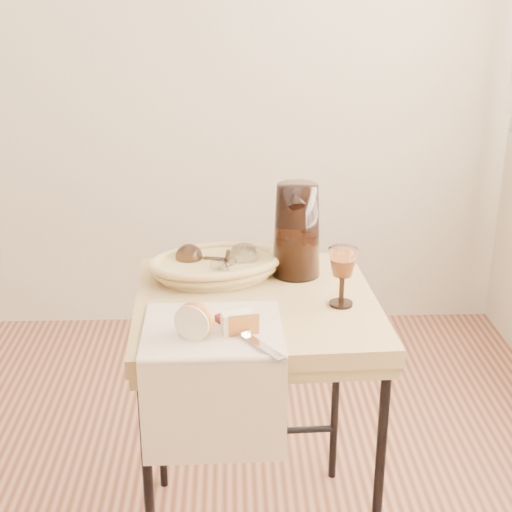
{
  "coord_description": "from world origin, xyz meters",
  "views": [
    {
      "loc": [
        0.6,
        -1.32,
        1.52
      ],
      "look_at": [
        0.66,
        0.32,
        0.88
      ],
      "focal_mm": 51.56,
      "sensor_mm": 36.0,
      "label": 1
    }
  ],
  "objects_px": {
    "pitcher": "(297,230)",
    "wine_goblet": "(342,277)",
    "side_table": "(256,428)",
    "bread_basket": "(216,268)",
    "table_knife": "(246,334)",
    "goblet_lying_a": "(206,258)",
    "apple_half": "(196,319)",
    "goblet_lying_b": "(234,262)",
    "tea_towel": "(213,329)"
  },
  "relations": [
    {
      "from": "tea_towel",
      "to": "goblet_lying_b",
      "type": "relative_size",
      "value": 2.42
    },
    {
      "from": "pitcher",
      "to": "apple_half",
      "type": "relative_size",
      "value": 3.22
    },
    {
      "from": "side_table",
      "to": "wine_goblet",
      "type": "height_order",
      "value": "wine_goblet"
    },
    {
      "from": "bread_basket",
      "to": "table_knife",
      "type": "relative_size",
      "value": 1.34
    },
    {
      "from": "table_knife",
      "to": "goblet_lying_b",
      "type": "bearing_deg",
      "value": 150.33
    },
    {
      "from": "bread_basket",
      "to": "table_knife",
      "type": "distance_m",
      "value": 0.37
    },
    {
      "from": "goblet_lying_a",
      "to": "pitcher",
      "type": "xyz_separation_m",
      "value": [
        0.24,
        0.0,
        0.07
      ]
    },
    {
      "from": "side_table",
      "to": "bread_basket",
      "type": "relative_size",
      "value": 2.39
    },
    {
      "from": "apple_half",
      "to": "tea_towel",
      "type": "bearing_deg",
      "value": 69.77
    },
    {
      "from": "bread_basket",
      "to": "pitcher",
      "type": "relative_size",
      "value": 1.11
    },
    {
      "from": "goblet_lying_b",
      "to": "wine_goblet",
      "type": "height_order",
      "value": "wine_goblet"
    },
    {
      "from": "apple_half",
      "to": "goblet_lying_a",
      "type": "bearing_deg",
      "value": 111.41
    },
    {
      "from": "tea_towel",
      "to": "bread_basket",
      "type": "bearing_deg",
      "value": 88.21
    },
    {
      "from": "side_table",
      "to": "goblet_lying_a",
      "type": "relative_size",
      "value": 6.31
    },
    {
      "from": "wine_goblet",
      "to": "table_knife",
      "type": "relative_size",
      "value": 0.63
    },
    {
      "from": "tea_towel",
      "to": "bread_basket",
      "type": "relative_size",
      "value": 0.99
    },
    {
      "from": "goblet_lying_b",
      "to": "wine_goblet",
      "type": "bearing_deg",
      "value": -83.93
    },
    {
      "from": "goblet_lying_a",
      "to": "pitcher",
      "type": "bearing_deg",
      "value": -167.79
    },
    {
      "from": "pitcher",
      "to": "table_knife",
      "type": "xyz_separation_m",
      "value": [
        -0.14,
        -0.38,
        -0.11
      ]
    },
    {
      "from": "tea_towel",
      "to": "table_knife",
      "type": "relative_size",
      "value": 1.33
    },
    {
      "from": "goblet_lying_b",
      "to": "pitcher",
      "type": "height_order",
      "value": "pitcher"
    },
    {
      "from": "table_knife",
      "to": "bread_basket",
      "type": "bearing_deg",
      "value": 157.43
    },
    {
      "from": "side_table",
      "to": "tea_towel",
      "type": "height_order",
      "value": "tea_towel"
    },
    {
      "from": "pitcher",
      "to": "tea_towel",
      "type": "bearing_deg",
      "value": -133.41
    },
    {
      "from": "table_knife",
      "to": "goblet_lying_a",
      "type": "bearing_deg",
      "value": 161.11
    },
    {
      "from": "side_table",
      "to": "tea_towel",
      "type": "xyz_separation_m",
      "value": [
        -0.1,
        -0.17,
        0.38
      ]
    },
    {
      "from": "pitcher",
      "to": "wine_goblet",
      "type": "bearing_deg",
      "value": -75.15
    },
    {
      "from": "side_table",
      "to": "table_knife",
      "type": "relative_size",
      "value": 3.21
    },
    {
      "from": "goblet_lying_b",
      "to": "table_knife",
      "type": "bearing_deg",
      "value": -137.38
    },
    {
      "from": "tea_towel",
      "to": "side_table",
      "type": "bearing_deg",
      "value": 58.29
    },
    {
      "from": "tea_towel",
      "to": "bread_basket",
      "type": "height_order",
      "value": "bread_basket"
    },
    {
      "from": "apple_half",
      "to": "goblet_lying_b",
      "type": "bearing_deg",
      "value": 98.52
    },
    {
      "from": "apple_half",
      "to": "bread_basket",
      "type": "bearing_deg",
      "value": 106.74
    },
    {
      "from": "bread_basket",
      "to": "goblet_lying_a",
      "type": "xyz_separation_m",
      "value": [
        -0.03,
        0.01,
        0.02
      ]
    },
    {
      "from": "tea_towel",
      "to": "table_knife",
      "type": "xyz_separation_m",
      "value": [
        0.07,
        -0.05,
        0.01
      ]
    },
    {
      "from": "side_table",
      "to": "apple_half",
      "type": "relative_size",
      "value": 8.5
    },
    {
      "from": "goblet_lying_b",
      "to": "goblet_lying_a",
      "type": "bearing_deg",
      "value": 104.99
    },
    {
      "from": "tea_towel",
      "to": "apple_half",
      "type": "height_order",
      "value": "apple_half"
    },
    {
      "from": "side_table",
      "to": "bread_basket",
      "type": "distance_m",
      "value": 0.44
    },
    {
      "from": "goblet_lying_a",
      "to": "wine_goblet",
      "type": "height_order",
      "value": "wine_goblet"
    },
    {
      "from": "goblet_lying_b",
      "to": "table_knife",
      "type": "height_order",
      "value": "goblet_lying_b"
    },
    {
      "from": "wine_goblet",
      "to": "apple_half",
      "type": "distance_m",
      "value": 0.38
    },
    {
      "from": "tea_towel",
      "to": "table_knife",
      "type": "height_order",
      "value": "table_knife"
    },
    {
      "from": "side_table",
      "to": "apple_half",
      "type": "xyz_separation_m",
      "value": [
        -0.14,
        -0.21,
        0.43
      ]
    },
    {
      "from": "tea_towel",
      "to": "bread_basket",
      "type": "xyz_separation_m",
      "value": [
        0.0,
        0.31,
        0.02
      ]
    },
    {
      "from": "tea_towel",
      "to": "wine_goblet",
      "type": "height_order",
      "value": "wine_goblet"
    },
    {
      "from": "tea_towel",
      "to": "apple_half",
      "type": "relative_size",
      "value": 3.52
    },
    {
      "from": "bread_basket",
      "to": "goblet_lying_a",
      "type": "relative_size",
      "value": 2.64
    },
    {
      "from": "pitcher",
      "to": "wine_goblet",
      "type": "distance_m",
      "value": 0.23
    },
    {
      "from": "apple_half",
      "to": "table_knife",
      "type": "height_order",
      "value": "apple_half"
    }
  ]
}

